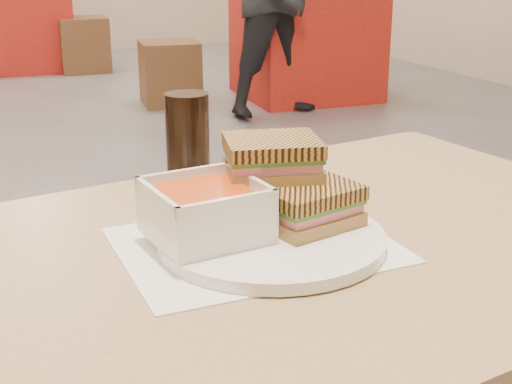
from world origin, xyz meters
name	(u,v)px	position (x,y,z in m)	size (l,w,h in m)	color
main_table	(248,333)	(-0.01, -2.02, 0.64)	(1.27, 0.82, 0.75)	tan
tray_liner	(255,245)	(0.01, -2.01, 0.75)	(0.35, 0.27, 0.00)	white
plate	(272,239)	(0.02, -2.02, 0.76)	(0.29, 0.29, 0.02)	white
soup_bowl	(205,213)	(-0.05, -1.99, 0.80)	(0.14, 0.14, 0.07)	white
panini_lower	(308,205)	(0.08, -2.01, 0.79)	(0.14, 0.12, 0.05)	#AF8243
panini_upper	(272,158)	(0.06, -1.95, 0.84)	(0.15, 0.13, 0.06)	#AF8243
cola_glass	(188,140)	(0.02, -1.74, 0.82)	(0.07, 0.07, 0.15)	black
bg_table_1	(306,43)	(2.30, 1.98, 0.40)	(0.99, 0.99, 0.80)	red
bg_table_2	(16,23)	(0.55, 4.20, 0.41)	(1.02, 1.02, 0.82)	red
bg_chair_1l	(170,73)	(1.30, 2.15, 0.22)	(0.45, 0.45, 0.44)	brown
bg_chair_1r	(303,45)	(2.79, 2.90, 0.24)	(0.53, 0.53, 0.48)	brown
bg_chair_2r	(84,44)	(1.06, 3.80, 0.24)	(0.46, 0.46, 0.47)	brown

